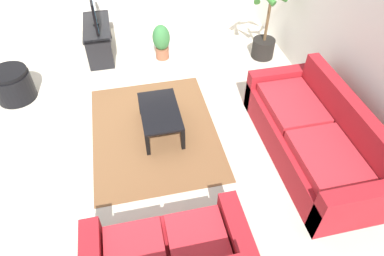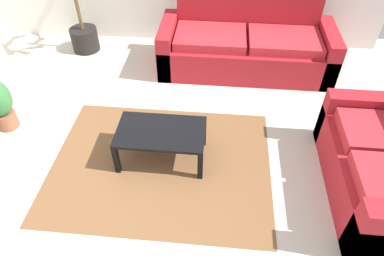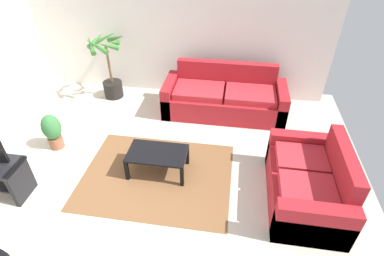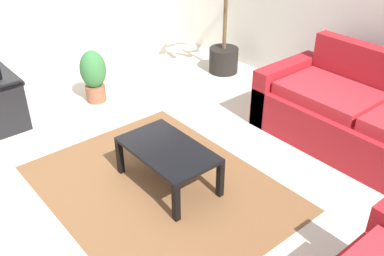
# 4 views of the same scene
# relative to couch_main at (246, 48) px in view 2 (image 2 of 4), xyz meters

# --- Properties ---
(ground_plane) EXTENTS (6.60, 6.60, 0.00)m
(ground_plane) POSITION_rel_couch_main_xyz_m (-1.04, -2.28, -0.30)
(ground_plane) COLOR beige
(couch_main) EXTENTS (2.26, 0.90, 0.90)m
(couch_main) POSITION_rel_couch_main_xyz_m (0.00, 0.00, 0.00)
(couch_main) COLOR maroon
(couch_main) RESTS_ON ground
(coffee_table) EXTENTS (0.86, 0.51, 0.37)m
(coffee_table) POSITION_rel_couch_main_xyz_m (-0.86, -1.79, 0.02)
(coffee_table) COLOR black
(coffee_table) RESTS_ON ground
(area_rug) EXTENTS (2.20, 1.70, 0.01)m
(area_rug) POSITION_rel_couch_main_xyz_m (-0.86, -1.89, -0.30)
(area_rug) COLOR brown
(area_rug) RESTS_ON ground
(potted_palm) EXTENTS (0.81, 0.81, 1.33)m
(potted_palm) POSITION_rel_couch_main_xyz_m (-2.35, 0.26, 0.27)
(potted_palm) COLOR black
(potted_palm) RESTS_ON ground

